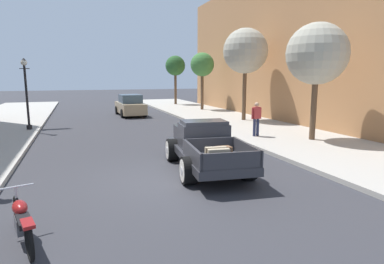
% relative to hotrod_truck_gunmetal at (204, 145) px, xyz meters
% --- Properties ---
extents(ground_plane, '(140.00, 140.00, 0.00)m').
position_rel_hotrod_truck_gunmetal_xyz_m(ground_plane, '(-1.46, -0.83, -0.75)').
color(ground_plane, '#333338').
extents(sidewalk_right, '(5.50, 64.00, 0.15)m').
position_rel_hotrod_truck_gunmetal_xyz_m(sidewalk_right, '(5.79, -0.83, -0.68)').
color(sidewalk_right, '#ADA89E').
rests_on(sidewalk_right, ground).
extents(building_right_storefront, '(12.00, 28.00, 10.16)m').
position_rel_hotrod_truck_gunmetal_xyz_m(building_right_storefront, '(14.54, 9.63, 4.33)').
color(building_right_storefront, '#B27A4C').
rests_on(building_right_storefront, ground).
extents(hotrod_truck_gunmetal, '(2.53, 5.06, 1.58)m').
position_rel_hotrod_truck_gunmetal_xyz_m(hotrod_truck_gunmetal, '(0.00, 0.00, 0.00)').
color(hotrod_truck_gunmetal, '#333338').
rests_on(hotrod_truck_gunmetal, ground).
extents(motorcycle_parked, '(0.78, 2.06, 0.93)m').
position_rel_hotrod_truck_gunmetal_xyz_m(motorcycle_parked, '(-4.97, -3.60, -0.31)').
color(motorcycle_parked, black).
rests_on(motorcycle_parked, ground).
extents(car_background_tan, '(2.00, 4.37, 1.65)m').
position_rel_hotrod_truck_gunmetal_xyz_m(car_background_tan, '(-0.03, 15.66, 0.01)').
color(car_background_tan, tan).
rests_on(car_background_tan, ground).
extents(pedestrian_sidewalk_right, '(0.53, 0.22, 1.65)m').
position_rel_hotrod_truck_gunmetal_xyz_m(pedestrian_sidewalk_right, '(4.23, 3.83, 0.33)').
color(pedestrian_sidewalk_right, '#232847').
rests_on(pedestrian_sidewalk_right, sidewalk_right).
extents(street_lamp_far, '(0.50, 0.32, 3.85)m').
position_rel_hotrod_truck_gunmetal_xyz_m(street_lamp_far, '(-6.48, 9.80, 1.63)').
color(street_lamp_far, black).
rests_on(street_lamp_far, sidewalk_left).
extents(street_tree_nearest, '(2.72, 2.72, 5.22)m').
position_rel_hotrod_truck_gunmetal_xyz_m(street_tree_nearest, '(6.23, 2.22, 3.23)').
color(street_tree_nearest, brown).
rests_on(street_tree_nearest, sidewalk_right).
extents(street_tree_second, '(2.91, 2.91, 5.97)m').
position_rel_hotrod_truck_gunmetal_xyz_m(street_tree_second, '(6.59, 9.45, 3.88)').
color(street_tree_second, brown).
rests_on(street_tree_second, sidewalk_right).
extents(street_tree_third, '(2.06, 2.06, 4.93)m').
position_rel_hotrod_truck_gunmetal_xyz_m(street_tree_third, '(6.52, 17.00, 3.25)').
color(street_tree_third, brown).
rests_on(street_tree_third, sidewalk_right).
extents(street_tree_farthest, '(2.05, 2.05, 5.02)m').
position_rel_hotrod_truck_gunmetal_xyz_m(street_tree_farthest, '(5.91, 23.18, 3.34)').
color(street_tree_farthest, brown).
rests_on(street_tree_farthest, sidewalk_right).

